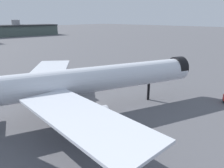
% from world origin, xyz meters
% --- Properties ---
extents(ground, '(900.00, 900.00, 0.00)m').
position_xyz_m(ground, '(0.00, 0.00, 0.00)').
color(ground, '#56565B').
extents(airliner_near_gate, '(54.18, 48.58, 14.71)m').
position_xyz_m(airliner_near_gate, '(-4.24, -1.15, 6.48)').
color(airliner_near_gate, silver).
rests_on(airliner_near_gate, ground).
extents(traffic_cone_wingtip, '(0.51, 0.51, 0.64)m').
position_xyz_m(traffic_cone_wingtip, '(12.33, 26.97, 0.32)').
color(traffic_cone_wingtip, '#F2600C').
rests_on(traffic_cone_wingtip, ground).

